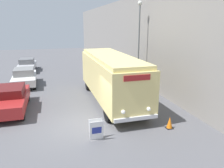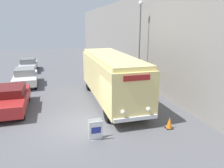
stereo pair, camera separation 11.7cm
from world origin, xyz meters
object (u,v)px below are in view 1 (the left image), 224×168
object	(u,v)px
vintage_bus	(111,76)
traffic_cone	(170,123)
parked_car_near	(11,99)
parked_car_far	(27,65)
parked_car_mid	(24,77)
sign_board	(96,130)
streetlamp	(139,34)

from	to	relation	value
vintage_bus	traffic_cone	size ratio (longest dim) A/B	14.51
parked_car_near	parked_car_far	distance (m)	12.64
parked_car_near	parked_car_mid	xyz separation A→B (m)	(0.27, 6.03, -0.00)
parked_car_far	traffic_cone	distance (m)	19.46
sign_board	traffic_cone	world-z (taller)	sign_board
sign_board	parked_car_near	xyz separation A→B (m)	(-4.35, 5.02, 0.30)
traffic_cone	parked_car_mid	bearing A→B (deg)	126.14
parked_car_far	sign_board	bearing A→B (deg)	-74.87
parked_car_near	streetlamp	bearing A→B (deg)	16.79
parked_car_near	parked_car_mid	size ratio (longest dim) A/B	1.06
vintage_bus	traffic_cone	bearing A→B (deg)	-70.04
sign_board	streetlamp	world-z (taller)	streetlamp
parked_car_far	traffic_cone	xyz separation A→B (m)	(8.31, -17.59, -0.43)
vintage_bus	sign_board	distance (m)	5.59
parked_car_near	traffic_cone	size ratio (longest dim) A/B	7.46
streetlamp	traffic_cone	bearing A→B (deg)	-100.51
parked_car_mid	streetlamp	bearing A→B (deg)	-20.36
parked_car_far	parked_car_mid	bearing A→B (deg)	-86.29
sign_board	parked_car_far	xyz separation A→B (m)	(-4.37, 17.66, 0.26)
sign_board	parked_car_mid	bearing A→B (deg)	110.29
vintage_bus	streetlamp	distance (m)	5.09
traffic_cone	parked_car_far	bearing A→B (deg)	115.28
streetlamp	parked_car_near	xyz separation A→B (m)	(-9.73, -2.85, -3.75)
streetlamp	parked_car_far	world-z (taller)	streetlamp
vintage_bus	parked_car_far	distance (m)	14.31
parked_car_mid	parked_car_far	world-z (taller)	parked_car_mid
parked_car_near	traffic_cone	world-z (taller)	parked_car_near
vintage_bus	traffic_cone	distance (m)	5.44
streetlamp	parked_car_near	world-z (taller)	streetlamp
vintage_bus	sign_board	world-z (taller)	vintage_bus
parked_car_mid	parked_car_far	xyz separation A→B (m)	(-0.29, 6.61, -0.04)
vintage_bus	parked_car_mid	bearing A→B (deg)	135.74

